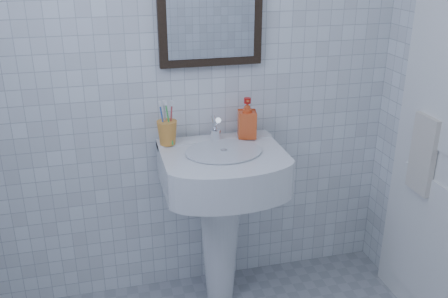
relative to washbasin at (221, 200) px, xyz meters
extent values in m
cube|color=silver|center=(-0.13, 0.21, 0.65)|extent=(2.20, 0.02, 2.50)
cone|color=white|center=(0.00, 0.02, -0.24)|extent=(0.23, 0.23, 0.72)
cube|color=white|center=(0.00, -0.03, 0.19)|extent=(0.58, 0.41, 0.18)
cube|color=white|center=(0.00, 0.13, 0.27)|extent=(0.58, 0.10, 0.03)
cylinder|color=silver|center=(0.00, -0.06, 0.29)|extent=(0.36, 0.36, 0.01)
cylinder|color=white|center=(0.00, 0.11, 0.31)|extent=(0.05, 0.05, 0.05)
cylinder|color=white|center=(0.00, 0.09, 0.38)|extent=(0.03, 0.10, 0.08)
cylinder|color=white|center=(0.00, 0.13, 0.36)|extent=(0.03, 0.05, 0.10)
imported|color=red|center=(0.16, 0.11, 0.39)|extent=(0.11, 0.11, 0.20)
cube|color=white|center=(0.00, 0.18, 0.95)|extent=(0.42, 0.00, 0.54)
torus|color=white|center=(0.93, -0.29, 0.45)|extent=(0.01, 0.18, 0.18)
cube|color=white|center=(0.91, -0.29, 0.27)|extent=(0.03, 0.16, 0.38)
camera|label=1|loc=(-0.53, -2.15, 1.18)|focal=40.00mm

